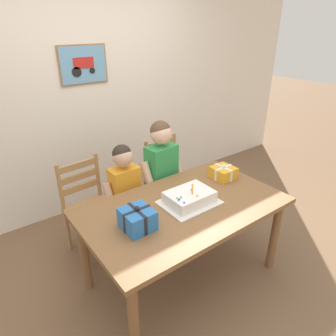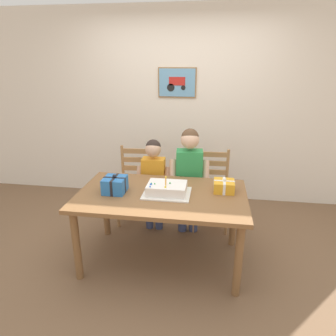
# 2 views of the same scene
# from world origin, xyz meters

# --- Properties ---
(ground_plane) EXTENTS (20.00, 20.00, 0.00)m
(ground_plane) POSITION_xyz_m (0.00, 0.00, 0.00)
(ground_plane) COLOR brown
(back_wall) EXTENTS (6.40, 0.11, 2.60)m
(back_wall) POSITION_xyz_m (-0.00, 1.64, 1.30)
(back_wall) COLOR silver
(back_wall) RESTS_ON ground
(dining_table) EXTENTS (1.59, 0.93, 0.74)m
(dining_table) POSITION_xyz_m (0.00, 0.00, 0.65)
(dining_table) COLOR brown
(dining_table) RESTS_ON ground
(birthday_cake) EXTENTS (0.44, 0.34, 0.19)m
(birthday_cake) POSITION_xyz_m (0.05, -0.00, 0.79)
(birthday_cake) COLOR white
(birthday_cake) RESTS_ON dining_table
(gift_box_red_large) EXTENTS (0.21, 0.22, 0.18)m
(gift_box_red_large) POSITION_xyz_m (-0.44, -0.03, 0.81)
(gift_box_red_large) COLOR #286BB7
(gift_box_red_large) RESTS_ON dining_table
(gift_box_beside_cake) EXTENTS (0.20, 0.20, 0.14)m
(gift_box_beside_cake) POSITION_xyz_m (0.58, 0.15, 0.79)
(gift_box_beside_cake) COLOR gold
(gift_box_beside_cake) RESTS_ON dining_table
(chair_left) EXTENTS (0.45, 0.45, 0.92)m
(chair_left) POSITION_xyz_m (-0.46, 0.81, 0.47)
(chair_left) COLOR #A87A4C
(chair_left) RESTS_ON ground
(chair_right) EXTENTS (0.43, 0.43, 0.92)m
(chair_right) POSITION_xyz_m (0.46, 0.81, 0.47)
(chair_right) COLOR #A87A4C
(chair_right) RESTS_ON ground
(child_older) EXTENTS (0.46, 0.27, 1.24)m
(child_older) POSITION_xyz_m (0.21, 0.60, 0.75)
(child_older) COLOR #38426B
(child_older) RESTS_ON ground
(child_younger) EXTENTS (0.40, 0.23, 1.10)m
(child_younger) POSITION_xyz_m (-0.20, 0.60, 0.67)
(child_younger) COLOR #38426B
(child_younger) RESTS_ON ground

